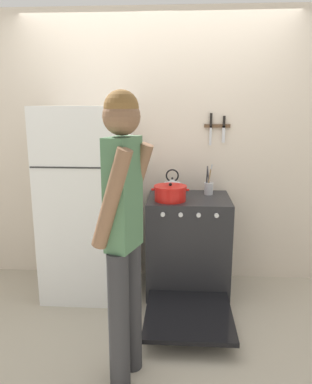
{
  "coord_description": "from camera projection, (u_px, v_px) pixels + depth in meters",
  "views": [
    {
      "loc": [
        0.22,
        -3.55,
        1.69
      ],
      "look_at": [
        0.02,
        -0.45,
        0.97
      ],
      "focal_mm": 35.0,
      "sensor_mm": 36.0,
      "label": 1
    }
  ],
  "objects": [
    {
      "name": "tea_kettle",
      "position": [
        172.0,
        186.0,
        3.44
      ],
      "size": [
        0.19,
        0.15,
        0.23
      ],
      "color": "silver",
      "rests_on": "stove_range"
    },
    {
      "name": "refrigerator",
      "position": [
        88.0,
        202.0,
        3.36
      ],
      "size": [
        0.75,
        0.73,
        1.69
      ],
      "color": "white",
      "rests_on": "ground_plane"
    },
    {
      "name": "stove_range",
      "position": [
        188.0,
        246.0,
        3.4
      ],
      "size": [
        0.73,
        1.31,
        0.89
      ],
      "color": "#232326",
      "rests_on": "ground_plane"
    },
    {
      "name": "dutch_oven_pot",
      "position": [
        170.0,
        193.0,
        3.21
      ],
      "size": [
        0.32,
        0.28,
        0.16
      ],
      "color": "red",
      "rests_on": "stove_range"
    },
    {
      "name": "wall_back",
      "position": [
        158.0,
        150.0,
        3.59
      ],
      "size": [
        10.0,
        0.06,
        2.55
      ],
      "color": "beige",
      "rests_on": "ground_plane"
    },
    {
      "name": "wall_knife_strip",
      "position": [
        217.0,
        125.0,
        3.45
      ],
      "size": [
        0.24,
        0.03,
        0.3
      ],
      "color": "brown"
    },
    {
      "name": "utensil_jar",
      "position": [
        209.0,
        187.0,
        3.43
      ],
      "size": [
        0.08,
        0.08,
        0.28
      ],
      "color": "#B7BABF",
      "rests_on": "stove_range"
    },
    {
      "name": "ground_plane",
      "position": [
        157.0,
        274.0,
        3.85
      ],
      "size": [
        14.0,
        14.0,
        0.0
      ],
      "primitive_type": "plane",
      "color": "#B2A893"
    },
    {
      "name": "person",
      "position": [
        124.0,
        225.0,
        2.18
      ],
      "size": [
        0.36,
        0.42,
        1.78
      ],
      "rotation": [
        0.0,
        0.0,
        1.24
      ],
      "color": "#2D2D30",
      "rests_on": "ground_plane"
    }
  ]
}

